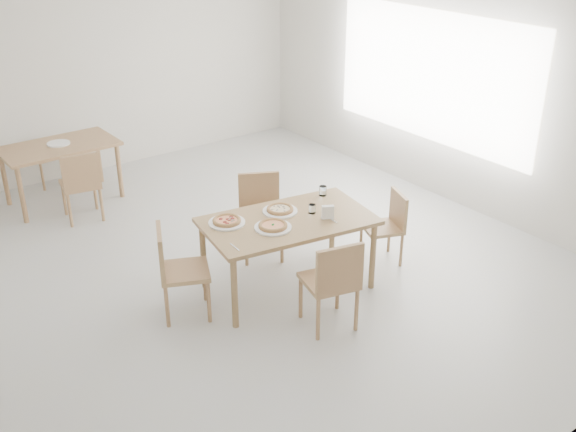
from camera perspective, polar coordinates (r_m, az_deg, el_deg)
room at (r=8.68m, az=11.97°, el=11.50°), size 7.28×7.00×7.00m
main_table at (r=6.43m, az=-0.00°, el=-0.89°), size 1.73×1.16×0.75m
chair_south at (r=5.90m, az=3.85°, el=-5.35°), size 0.53×0.53×0.89m
chair_north at (r=7.16m, az=-2.35°, el=0.58°), size 0.59×0.59×0.89m
chair_west at (r=6.17m, az=-9.54°, el=-4.20°), size 0.58×0.58×0.88m
chair_east at (r=7.10m, az=8.53°, el=-0.53°), size 0.49×0.49×0.77m
plate_margherita at (r=6.22m, az=-1.28°, el=-0.98°), size 0.35×0.35×0.02m
plate_mushroom at (r=6.54m, az=-0.68°, el=0.42°), size 0.34×0.34×0.02m
plate_pepperoni at (r=6.34m, az=-5.20°, el=-0.56°), size 0.35×0.35×0.02m
pizza_margherita at (r=6.21m, az=-1.28°, el=-0.80°), size 0.33×0.33×0.03m
pizza_mushroom at (r=6.53m, az=-0.68°, el=0.60°), size 0.26×0.26×0.03m
pizza_pepperoni at (r=6.33m, az=-5.21°, el=-0.37°), size 0.35×0.35×0.03m
tumbler_a at (r=6.89m, az=2.96°, el=2.15°), size 0.08×0.08×0.10m
tumbler_b at (r=6.50m, az=2.06°, el=0.61°), size 0.07×0.07×0.09m
napkin_holder at (r=6.38m, az=3.38°, el=0.27°), size 0.14×0.11×0.14m
fork_a at (r=6.39m, az=3.69°, el=-0.33°), size 0.02×0.17×0.01m
fork_b at (r=5.91m, az=-4.53°, el=-2.64°), size 0.02×0.17×0.01m
second_table at (r=8.82m, az=-18.80°, el=5.15°), size 1.39×0.81×0.75m
chair_back_s at (r=8.24m, az=-17.13°, el=2.81°), size 0.50×0.50×0.87m
chair_back_n at (r=9.57m, az=-20.09°, el=5.24°), size 0.44×0.44×0.78m
plate_empty at (r=8.82m, az=-18.86°, el=5.84°), size 0.28×0.28×0.02m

